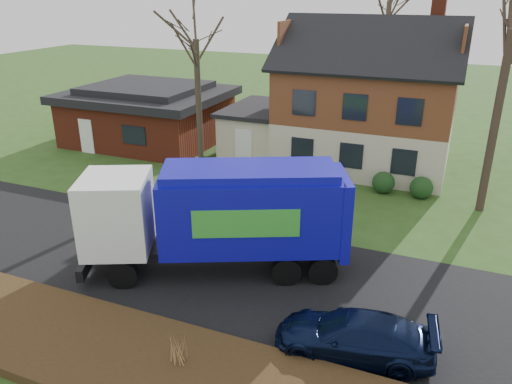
% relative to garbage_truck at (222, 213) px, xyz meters
% --- Properties ---
extents(ground, '(120.00, 120.00, 0.00)m').
position_rel_garbage_truck_xyz_m(ground, '(0.27, -0.00, -2.25)').
color(ground, '#2B4A18').
rests_on(ground, ground).
extents(road, '(80.00, 7.00, 0.02)m').
position_rel_garbage_truck_xyz_m(road, '(0.27, -0.00, -2.24)').
color(road, black).
rests_on(road, ground).
extents(mulch_verge, '(80.00, 3.50, 0.30)m').
position_rel_garbage_truck_xyz_m(mulch_verge, '(0.27, -5.30, -2.10)').
color(mulch_verge, black).
rests_on(mulch_verge, ground).
extents(main_house, '(12.95, 8.95, 9.26)m').
position_rel_garbage_truck_xyz_m(main_house, '(1.76, 13.91, 1.78)').
color(main_house, beige).
rests_on(main_house, ground).
extents(ranch_house, '(9.80, 8.20, 3.70)m').
position_rel_garbage_truck_xyz_m(ranch_house, '(-11.73, 13.00, -0.43)').
color(ranch_house, maroon).
rests_on(ranch_house, ground).
extents(garbage_truck, '(9.28, 6.00, 3.90)m').
position_rel_garbage_truck_xyz_m(garbage_truck, '(0.00, 0.00, 0.00)').
color(garbage_truck, black).
rests_on(garbage_truck, ground).
extents(silver_sedan, '(5.24, 3.55, 1.63)m').
position_rel_garbage_truck_xyz_m(silver_sedan, '(-1.31, 4.08, -1.43)').
color(silver_sedan, '#989B9F').
rests_on(silver_sedan, ground).
extents(navy_wagon, '(4.53, 2.36, 1.25)m').
position_rel_garbage_truck_xyz_m(navy_wagon, '(5.28, -2.67, -1.62)').
color(navy_wagon, black).
rests_on(navy_wagon, ground).
extents(tree_front_west, '(3.35, 3.35, 9.96)m').
position_rel_garbage_truck_xyz_m(tree_front_west, '(-5.00, 7.69, 5.96)').
color(tree_front_west, '#392F22').
rests_on(tree_front_west, ground).
extents(grass_clump_mid, '(0.32, 0.26, 0.89)m').
position_rel_garbage_truck_xyz_m(grass_clump_mid, '(1.17, -5.00, -1.50)').
color(grass_clump_mid, '#A37C48').
rests_on(grass_clump_mid, mulch_verge).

